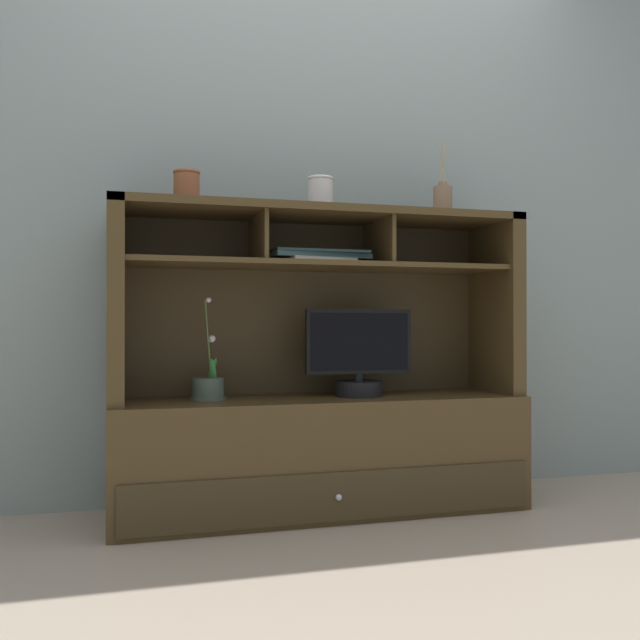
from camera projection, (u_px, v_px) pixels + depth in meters
floor_plane at (320, 513)px, 2.76m from camera, size 6.00×6.00×0.02m
back_wall at (304, 172)px, 3.02m from camera, size 6.00×0.02×2.80m
media_console at (319, 417)px, 2.77m from camera, size 1.62×0.49×1.19m
tv_monitor at (359, 359)px, 2.79m from camera, size 0.44×0.19×0.35m
potted_orchid at (208, 387)px, 2.67m from camera, size 0.14×0.14×0.39m
magazine_stack_left at (315, 257)px, 2.79m from camera, size 0.42×0.29×0.05m
diffuser_bottle at (443, 200)px, 2.90m from camera, size 0.08×0.08×0.31m
ceramic_vase at (187, 187)px, 2.60m from camera, size 0.10×0.10×0.12m
accent_vase at (320, 193)px, 2.77m from camera, size 0.10×0.10×0.13m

